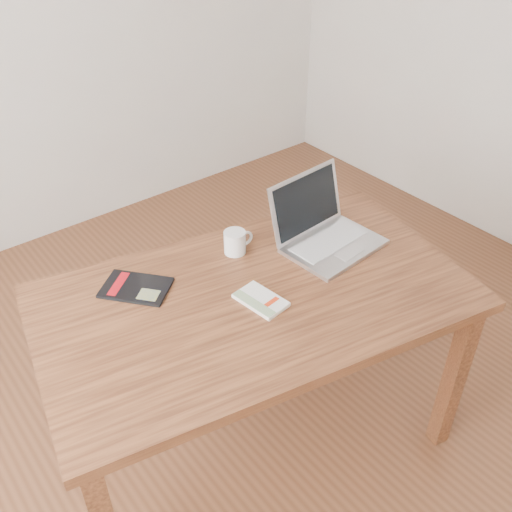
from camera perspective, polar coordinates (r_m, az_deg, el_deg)
room at (r=1.54m, az=0.70°, el=12.56°), size 4.04×4.04×2.70m
desk at (r=1.96m, az=-0.05°, el=-5.84°), size 1.56×1.09×0.75m
white_guidebook at (r=1.86m, az=0.48°, el=-4.44°), size 0.13×0.18×0.02m
black_guidebook at (r=1.96m, az=-11.92°, el=-3.12°), size 0.25×0.27×0.01m
laptop at (r=2.13m, az=6.82°, el=2.56°), size 0.37×0.33×0.24m
coffee_mug at (r=2.07m, az=-2.06°, el=1.46°), size 0.12×0.08×0.09m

